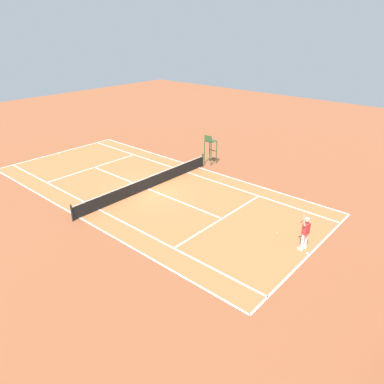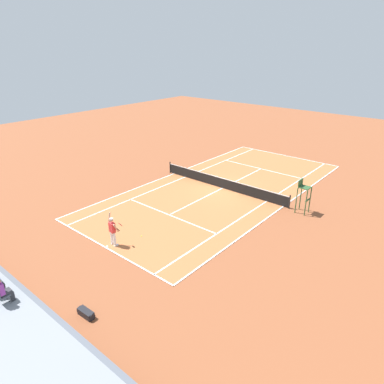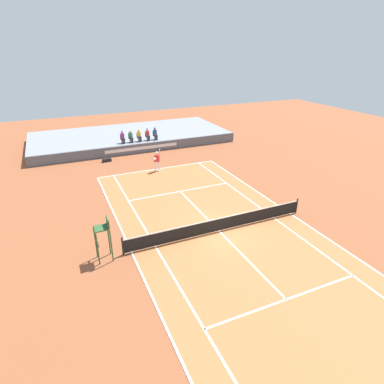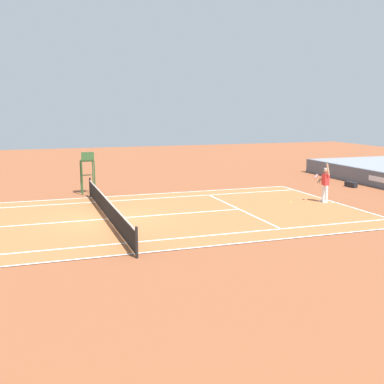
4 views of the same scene
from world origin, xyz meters
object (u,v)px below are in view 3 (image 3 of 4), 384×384
Objects in this scene: spectator_seated_4 at (155,134)px; equipment_bag at (107,160)px; spectator_seated_3 at (148,135)px; tennis_player at (157,161)px; spectator_seated_1 at (131,137)px; spectator_seated_0 at (123,137)px; spectator_seated_2 at (139,136)px; tennis_ball at (159,178)px; umpire_chair at (103,234)px.

equipment_bag is at bearing -158.47° from spectator_seated_4.
spectator_seated_3 reaches higher than tennis_player.
spectator_seated_1 is 1.84m from spectator_seated_3.
spectator_seated_0 is 1.38× the size of equipment_bag.
spectator_seated_1 is 0.90m from spectator_seated_2.
tennis_player is (-1.19, -6.78, -0.64)m from spectator_seated_3.
spectator_seated_4 is 7.11m from tennis_player.
spectator_seated_3 is at bearing 78.88° from tennis_ball.
umpire_chair reaches higher than tennis_player.
spectator_seated_3 is 6.91m from tennis_player.
umpire_chair reaches higher than equipment_bag.
umpire_chair is (-6.63, -11.39, 0.56)m from tennis_player.
equipment_bag is at bearing -155.17° from spectator_seated_3.
equipment_bag is at bearing -134.21° from spectator_seated_0.
spectator_seated_3 is 0.52× the size of umpire_chair.
tennis_player is (0.66, -6.78, -0.64)m from spectator_seated_1.
spectator_seated_3 is at bearing 0.00° from spectator_seated_1.
spectator_seated_0 is 18.60× the size of tennis_ball.
tennis_player is (-0.24, -6.78, -0.64)m from spectator_seated_2.
tennis_player is 2.04m from tennis_ball.
spectator_seated_4 is at bearing 0.00° from spectator_seated_2.
spectator_seated_2 is 18.60× the size of tennis_ball.
tennis_ball is (0.17, -8.51, -1.60)m from spectator_seated_1.
spectator_seated_4 is (0.85, 0.00, 0.00)m from spectator_seated_3.
spectator_seated_0 and spectator_seated_3 have the same top height.
spectator_seated_0 and spectator_seated_4 have the same top height.
spectator_seated_3 is at bearing 180.00° from spectator_seated_4.
spectator_seated_4 is (2.70, 0.00, 0.00)m from spectator_seated_1.
tennis_ball is (1.04, -8.51, -1.60)m from spectator_seated_0.
tennis_ball is at bearing -106.54° from spectator_seated_4.
umpire_chair reaches higher than spectator_seated_2.
umpire_chair is at bearing -115.53° from spectator_seated_4.
spectator_seated_4 is at bearing 0.00° from spectator_seated_0.
spectator_seated_1 is 6.84m from tennis_player.
tennis_ball is 7.03m from equipment_bag.
umpire_chair is (-7.82, -18.17, -0.07)m from spectator_seated_3.
spectator_seated_2 and spectator_seated_3 have the same top height.
umpire_chair reaches higher than tennis_ball.
spectator_seated_1 and spectator_seated_4 have the same top height.
tennis_player is at bearing -84.46° from spectator_seated_1.
spectator_seated_0 is 0.52× the size of umpire_chair.
spectator_seated_4 is at bearing 0.00° from spectator_seated_1.
spectator_seated_4 is at bearing 73.46° from tennis_ball.
spectator_seated_1 is 18.60× the size of tennis_ball.
tennis_player is at bearing 74.37° from tennis_ball.
tennis_player is 13.19m from umpire_chair.
umpire_chair is (-6.88, -18.17, -0.07)m from spectator_seated_2.
umpire_chair is at bearing -105.70° from spectator_seated_0.
tennis_ball is (-0.73, -8.51, -1.60)m from spectator_seated_2.
spectator_seated_3 is (0.94, 0.00, 0.00)m from spectator_seated_2.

